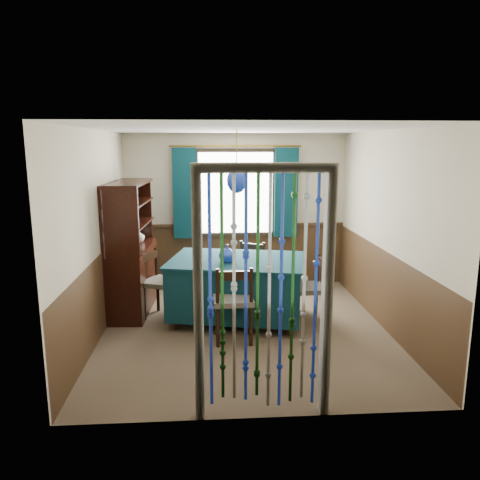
{
  "coord_description": "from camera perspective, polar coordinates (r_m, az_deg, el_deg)",
  "views": [
    {
      "loc": [
        -0.45,
        -5.63,
        2.32
      ],
      "look_at": [
        -0.04,
        0.32,
        1.1
      ],
      "focal_mm": 35.0,
      "sensor_mm": 36.0,
      "label": 1
    }
  ],
  "objects": [
    {
      "name": "doorway",
      "position": [
        3.93,
        2.86,
        -7.28
      ],
      "size": [
        1.16,
        0.12,
        2.18
      ],
      "primitive_type": null,
      "color": "silver",
      "rests_on": "ground"
    },
    {
      "name": "chair_left",
      "position": [
        6.46,
        -9.71,
        -5.1
      ],
      "size": [
        0.58,
        0.59,
        0.92
      ],
      "rotation": [
        0.0,
        0.0,
        -1.97
      ],
      "color": "black",
      "rests_on": "floor"
    },
    {
      "name": "vase_sideboard",
      "position": [
        7.04,
        -12.27,
        0.58
      ],
      "size": [
        0.25,
        0.25,
        0.2
      ],
      "primitive_type": "imported",
      "rotation": [
        0.0,
        0.0,
        -0.31
      ],
      "color": "beige",
      "rests_on": "sideboard"
    },
    {
      "name": "window",
      "position": [
        7.64,
        -0.54,
        5.76
      ],
      "size": [
        1.32,
        0.12,
        1.42
      ],
      "primitive_type": "cube",
      "color": "black",
      "rests_on": "wall_back"
    },
    {
      "name": "sideboard",
      "position": [
        6.79,
        -13.06,
        -3.2
      ],
      "size": [
        0.55,
        1.41,
        1.82
      ],
      "rotation": [
        0.0,
        0.0,
        -0.05
      ],
      "color": "black",
      "rests_on": "floor"
    },
    {
      "name": "wainscot_right",
      "position": [
        6.33,
        17.02,
        -5.68
      ],
      "size": [
        0.0,
        4.0,
        4.0
      ],
      "primitive_type": "plane",
      "rotation": [
        1.57,
        0.0,
        -1.57
      ],
      "color": "#412B18",
      "rests_on": "ground"
    },
    {
      "name": "wainscot_back",
      "position": [
        7.85,
        -0.54,
        -1.87
      ],
      "size": [
        3.6,
        0.0,
        3.6
      ],
      "primitive_type": "plane",
      "rotation": [
        1.57,
        0.0,
        0.0
      ],
      "color": "#412B18",
      "rests_on": "ground"
    },
    {
      "name": "wainscot_left",
      "position": [
        6.07,
        -16.56,
        -6.39
      ],
      "size": [
        0.0,
        4.0,
        4.0
      ],
      "primitive_type": "plane",
      "rotation": [
        1.57,
        0.0,
        1.57
      ],
      "color": "#412B18",
      "rests_on": "ground"
    },
    {
      "name": "floor",
      "position": [
        6.11,
        0.59,
        -10.76
      ],
      "size": [
        4.0,
        4.0,
        0.0
      ],
      "primitive_type": "plane",
      "color": "brown",
      "rests_on": "ground"
    },
    {
      "name": "pendant_lamp",
      "position": [
        5.99,
        -0.4,
        7.27
      ],
      "size": [
        0.26,
        0.26,
        0.79
      ],
      "color": "olive",
      "rests_on": "ceiling"
    },
    {
      "name": "chair_right",
      "position": [
        6.2,
        8.55,
        -5.86
      ],
      "size": [
        0.45,
        0.47,
        0.9
      ],
      "rotation": [
        0.0,
        0.0,
        1.63
      ],
      "color": "black",
      "rests_on": "floor"
    },
    {
      "name": "vase_table",
      "position": [
        6.0,
        -1.57,
        -1.72
      ],
      "size": [
        0.2,
        0.2,
        0.21
      ],
      "primitive_type": "imported",
      "rotation": [
        0.0,
        0.0,
        0.01
      ],
      "color": "#16329C",
      "rests_on": "dining_table"
    },
    {
      "name": "chair_far",
      "position": [
        6.98,
        1.07,
        -3.79
      ],
      "size": [
        0.58,
        0.57,
        0.89
      ],
      "rotation": [
        0.0,
        0.0,
        2.68
      ],
      "color": "black",
      "rests_on": "floor"
    },
    {
      "name": "wall_back",
      "position": [
        7.72,
        -0.55,
        3.58
      ],
      "size": [
        3.6,
        0.0,
        3.6
      ],
      "primitive_type": "plane",
      "rotation": [
        1.57,
        0.0,
        0.0
      ],
      "color": "beige",
      "rests_on": "ground"
    },
    {
      "name": "wall_front",
      "position": [
        3.81,
        2.99,
        -4.72
      ],
      "size": [
        3.6,
        0.0,
        3.6
      ],
      "primitive_type": "plane",
      "rotation": [
        -1.57,
        0.0,
        0.0
      ],
      "color": "beige",
      "rests_on": "ground"
    },
    {
      "name": "wainscot_front",
      "position": [
        4.1,
        2.85,
        -14.78
      ],
      "size": [
        3.6,
        0.0,
        3.6
      ],
      "primitive_type": "plane",
      "rotation": [
        -1.57,
        0.0,
        0.0
      ],
      "color": "#412B18",
      "rests_on": "ground"
    },
    {
      "name": "ceiling",
      "position": [
        5.66,
        0.65,
        13.38
      ],
      "size": [
        4.0,
        4.0,
        0.0
      ],
      "primitive_type": "plane",
      "rotation": [
        3.14,
        0.0,
        0.0
      ],
      "color": "silver",
      "rests_on": "ground"
    },
    {
      "name": "wall_left",
      "position": [
        5.89,
        -17.12,
        0.58
      ],
      "size": [
        0.0,
        4.0,
        4.0
      ],
      "primitive_type": "plane",
      "rotation": [
        1.57,
        0.0,
        1.57
      ],
      "color": "beige",
      "rests_on": "ground"
    },
    {
      "name": "bowl_shelf",
      "position": [
        6.38,
        -13.17,
        1.8
      ],
      "size": [
        0.29,
        0.29,
        0.05
      ],
      "primitive_type": "imported",
      "rotation": [
        0.0,
        0.0,
        -0.36
      ],
      "color": "beige",
      "rests_on": "sideboard"
    },
    {
      "name": "wall_right",
      "position": [
        6.16,
        17.56,
        1.01
      ],
      "size": [
        0.0,
        4.0,
        4.0
      ],
      "primitive_type": "plane",
      "rotation": [
        1.57,
        0.0,
        -1.57
      ],
      "color": "beige",
      "rests_on": "ground"
    },
    {
      "name": "chair_near",
      "position": [
        5.58,
        -0.82,
        -7.47
      ],
      "size": [
        0.48,
        0.46,
        0.95
      ],
      "rotation": [
        0.0,
        0.0,
        0.03
      ],
      "color": "black",
      "rests_on": "floor"
    },
    {
      "name": "dining_table",
      "position": [
        6.25,
        -0.38,
        -5.55
      ],
      "size": [
        1.95,
        1.53,
        0.84
      ],
      "rotation": [
        0.0,
        0.0,
        -0.2
      ],
      "color": "#0A2D36",
      "rests_on": "floor"
    }
  ]
}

